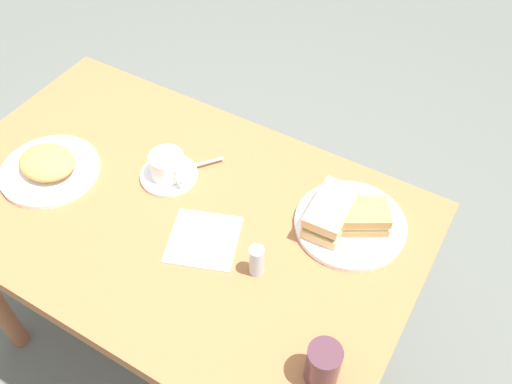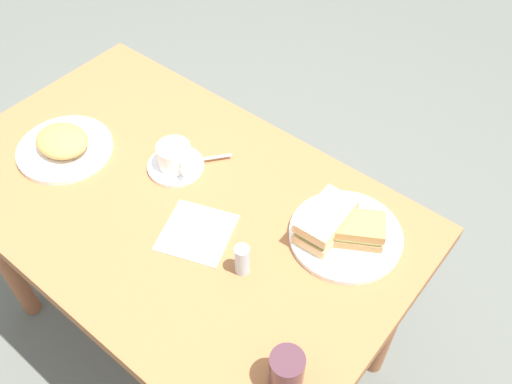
{
  "view_description": "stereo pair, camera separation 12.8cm",
  "coord_description": "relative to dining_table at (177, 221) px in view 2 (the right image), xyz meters",
  "views": [
    {
      "loc": [
        -0.58,
        0.61,
        1.71
      ],
      "look_at": [
        -0.16,
        -0.12,
        0.74
      ],
      "focal_mm": 38.65,
      "sensor_mm": 36.0,
      "label": 1
    },
    {
      "loc": [
        -0.69,
        0.53,
        1.71
      ],
      "look_at": [
        -0.16,
        -0.12,
        0.74
      ],
      "focal_mm": 38.65,
      "sensor_mm": 36.0,
      "label": 2
    }
  ],
  "objects": [
    {
      "name": "ground_plane",
      "position": [
        0.0,
        0.0,
        -0.62
      ],
      "size": [
        6.0,
        6.0,
        0.0
      ],
      "primitive_type": "plane",
      "color": "#5E6158"
    },
    {
      "name": "dining_table",
      "position": [
        0.0,
        0.0,
        0.0
      ],
      "size": [
        1.16,
        0.7,
        0.71
      ],
      "color": "#A2643A",
      "rests_on": "ground_plane"
    },
    {
      "name": "sandwich_plate",
      "position": [
        -0.38,
        -0.16,
        0.1
      ],
      "size": [
        0.25,
        0.25,
        0.01
      ],
      "primitive_type": "cylinder",
      "color": "white",
      "rests_on": "dining_table"
    },
    {
      "name": "sandwich_front",
      "position": [
        -0.39,
        -0.16,
        0.13
      ],
      "size": [
        0.16,
        0.14,
        0.05
      ],
      "color": "tan",
      "rests_on": "sandwich_plate"
    },
    {
      "name": "sandwich_back",
      "position": [
        -0.34,
        -0.14,
        0.14
      ],
      "size": [
        0.09,
        0.15,
        0.06
      ],
      "color": "#E2B378",
      "rests_on": "sandwich_plate"
    },
    {
      "name": "coffee_saucer",
      "position": [
        0.06,
        -0.08,
        0.1
      ],
      "size": [
        0.14,
        0.14,
        0.01
      ],
      "primitive_type": "cylinder",
      "color": "white",
      "rests_on": "dining_table"
    },
    {
      "name": "coffee_cup",
      "position": [
        0.06,
        -0.08,
        0.13
      ],
      "size": [
        0.11,
        0.08,
        0.06
      ],
      "color": "white",
      "rests_on": "coffee_saucer"
    },
    {
      "name": "spoon",
      "position": [
        0.01,
        -0.14,
        0.1
      ],
      "size": [
        0.07,
        0.08,
        0.01
      ],
      "color": "silver",
      "rests_on": "coffee_saucer"
    },
    {
      "name": "side_plate",
      "position": [
        0.32,
        0.06,
        0.1
      ],
      "size": [
        0.24,
        0.24,
        0.01
      ],
      "primitive_type": "cylinder",
      "color": "white",
      "rests_on": "dining_table"
    },
    {
      "name": "side_food_pile",
      "position": [
        0.32,
        0.06,
        0.13
      ],
      "size": [
        0.14,
        0.12,
        0.04
      ],
      "primitive_type": "ellipsoid",
      "color": "#C48A47",
      "rests_on": "side_plate"
    },
    {
      "name": "napkin",
      "position": [
        -0.12,
        0.04,
        0.09
      ],
      "size": [
        0.19,
        0.19,
        0.0
      ],
      "primitive_type": "cube",
      "rotation": [
        0.0,
        0.0,
        0.35
      ],
      "color": "white",
      "rests_on": "dining_table"
    },
    {
      "name": "salt_shaker",
      "position": [
        -0.26,
        0.05,
        0.13
      ],
      "size": [
        0.03,
        0.03,
        0.08
      ],
      "primitive_type": "cylinder",
      "color": "silver",
      "rests_on": "dining_table"
    },
    {
      "name": "drinking_glass",
      "position": [
        -0.48,
        0.19,
        0.14
      ],
      "size": [
        0.06,
        0.06,
        0.1
      ],
      "primitive_type": "cylinder",
      "color": "#4B2A34",
      "rests_on": "dining_table"
    }
  ]
}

